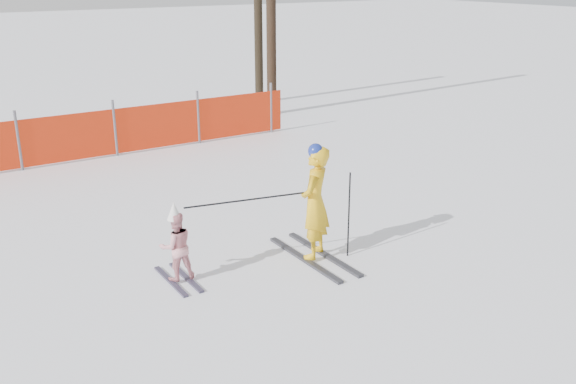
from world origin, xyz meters
name	(u,v)px	position (x,y,z in m)	size (l,w,h in m)	color
ground	(308,271)	(0.00, 0.00, 0.00)	(120.00, 120.00, 0.00)	white
adult	(315,203)	(0.31, 0.29, 0.84)	(0.70, 1.73, 1.70)	black
child	(176,245)	(-1.62, 0.69, 0.51)	(0.49, 0.99, 1.11)	black
ski_poles	(292,207)	(-0.05, 0.32, 0.85)	(2.27, 0.60, 1.26)	black
tree_trunks	(266,0)	(5.03, 9.48, 3.09)	(0.80, 1.89, 6.97)	black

